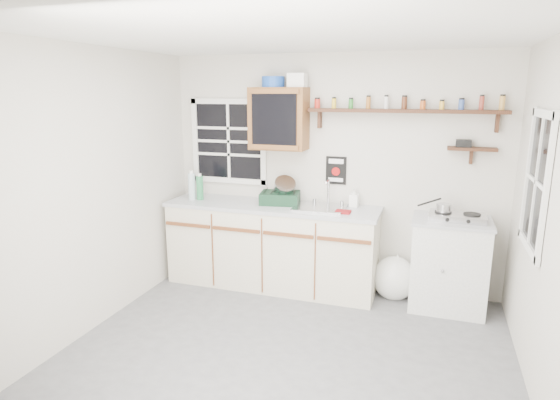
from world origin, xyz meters
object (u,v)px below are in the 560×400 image
at_px(upper_cabinet, 279,119).
at_px(main_cabinet, 272,245).
at_px(hotplate, 457,217).
at_px(spice_shelf, 404,110).
at_px(dish_rack, 281,195).
at_px(right_cabinet, 449,264).

bearing_deg(upper_cabinet, main_cabinet, -103.68).
distance_m(upper_cabinet, hotplate, 2.04).
height_order(main_cabinet, upper_cabinet, upper_cabinet).
distance_m(spice_shelf, dish_rack, 1.53).
distance_m(main_cabinet, hotplate, 1.94).
xyz_separation_m(spice_shelf, dish_rack, (-1.23, -0.13, -0.91)).
xyz_separation_m(upper_cabinet, spice_shelf, (1.28, 0.07, 0.10)).
xyz_separation_m(main_cabinet, dish_rack, (0.09, 0.08, 0.56)).
distance_m(right_cabinet, upper_cabinet, 2.26).
relative_size(spice_shelf, hotplate, 3.63).
bearing_deg(upper_cabinet, hotplate, -4.30).
bearing_deg(dish_rack, upper_cabinet, 117.89).
bearing_deg(main_cabinet, dish_rack, 42.88).
distance_m(upper_cabinet, spice_shelf, 1.29).
xyz_separation_m(main_cabinet, hotplate, (1.88, 0.01, 0.48)).
relative_size(right_cabinet, dish_rack, 1.97).
xyz_separation_m(main_cabinet, right_cabinet, (1.83, 0.03, -0.01)).
height_order(main_cabinet, hotplate, hotplate).
relative_size(upper_cabinet, dish_rack, 1.41).
bearing_deg(spice_shelf, upper_cabinet, -176.90).
bearing_deg(right_cabinet, upper_cabinet, 176.24).
relative_size(main_cabinet, hotplate, 4.39).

